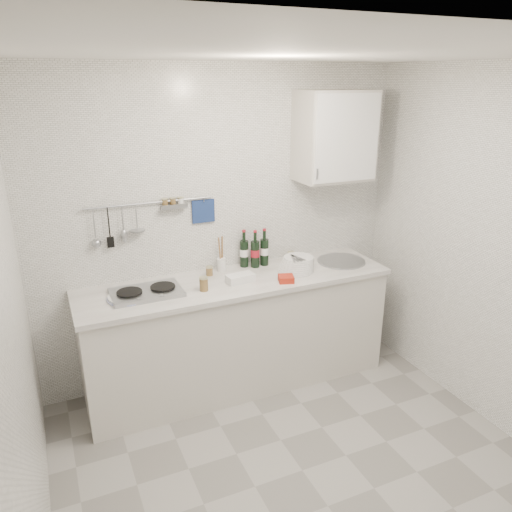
{
  "coord_description": "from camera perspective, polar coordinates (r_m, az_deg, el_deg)",
  "views": [
    {
      "loc": [
        -1.31,
        -2.22,
        2.39
      ],
      "look_at": [
        0.07,
        0.9,
        1.17
      ],
      "focal_mm": 35.0,
      "sensor_mm": 36.0,
      "label": 1
    }
  ],
  "objects": [
    {
      "name": "counter",
      "position": [
        4.07,
        -2.03,
        -8.98
      ],
      "size": [
        2.44,
        0.64,
        0.96
      ],
      "color": "beige",
      "rests_on": "floor"
    },
    {
      "name": "wall_cabinet",
      "position": [
        4.11,
        9.02,
        13.38
      ],
      "size": [
        0.6,
        0.38,
        0.7
      ],
      "color": "beige",
      "rests_on": "back_wall"
    },
    {
      "name": "ceiling",
      "position": [
        2.58,
        7.2,
        22.07
      ],
      "size": [
        3.0,
        3.0,
        0.0
      ],
      "primitive_type": "plane",
      "rotation": [
        3.14,
        0.0,
        0.0
      ],
      "color": "silver",
      "rests_on": "back_wall"
    },
    {
      "name": "jar_d",
      "position": [
        3.65,
        -5.99,
        -3.18
      ],
      "size": [
        0.07,
        0.07,
        0.11
      ],
      "rotation": [
        0.0,
        0.0,
        0.24
      ],
      "color": "brown",
      "rests_on": "counter"
    },
    {
      "name": "plate_stack_hob",
      "position": [
        3.64,
        -14.43,
        -4.52
      ],
      "size": [
        0.29,
        0.29,
        0.02
      ],
      "rotation": [
        0.0,
        0.0,
        -0.09
      ],
      "color": "#4F5DB3",
      "rests_on": "counter"
    },
    {
      "name": "butter_dish",
      "position": [
        3.79,
        -1.81,
        -2.56
      ],
      "size": [
        0.22,
        0.13,
        0.06
      ],
      "primitive_type": "cube",
      "rotation": [
        0.0,
        0.0,
        0.11
      ],
      "color": "white",
      "rests_on": "counter"
    },
    {
      "name": "plate_stack_sink",
      "position": [
        4.02,
        4.69,
        -0.95
      ],
      "size": [
        0.31,
        0.29,
        0.11
      ],
      "rotation": [
        0.0,
        0.0,
        -0.01
      ],
      "color": "white",
      "rests_on": "counter"
    },
    {
      "name": "wall_left",
      "position": [
        2.5,
        -25.78,
        -9.54
      ],
      "size": [
        0.02,
        2.8,
        2.5
      ],
      "primitive_type": "cube",
      "color": "silver",
      "rests_on": "floor"
    },
    {
      "name": "jar_c",
      "position": [
        4.11,
        4.04,
        -0.63
      ],
      "size": [
        0.07,
        0.07,
        0.08
      ],
      "rotation": [
        0.0,
        0.0,
        0.33
      ],
      "color": "brown",
      "rests_on": "counter"
    },
    {
      "name": "wall_right",
      "position": [
        3.76,
        26.39,
        -0.04
      ],
      "size": [
        0.02,
        2.8,
        2.5
      ],
      "primitive_type": "cube",
      "color": "silver",
      "rests_on": "floor"
    },
    {
      "name": "wine_bottles",
      "position": [
        4.07,
        -0.17,
        0.9
      ],
      "size": [
        0.24,
        0.12,
        0.31
      ],
      "rotation": [
        0.0,
        0.0,
        -0.2
      ],
      "color": "black",
      "rests_on": "counter"
    },
    {
      "name": "utensil_crock",
      "position": [
        4.0,
        -3.97,
        -0.78
      ],
      "size": [
        0.07,
        0.07,
        0.3
      ],
      "rotation": [
        0.0,
        0.0,
        -0.23
      ],
      "color": "white",
      "rests_on": "counter"
    },
    {
      "name": "strawberry_punnet",
      "position": [
        3.81,
        3.46,
        -2.61
      ],
      "size": [
        0.14,
        0.14,
        0.05
      ],
      "primitive_type": "cube",
      "rotation": [
        0.0,
        0.0,
        -0.31
      ],
      "color": "red",
      "rests_on": "counter"
    },
    {
      "name": "jar_a",
      "position": [
        3.93,
        -5.35,
        -1.69
      ],
      "size": [
        0.06,
        0.06,
        0.07
      ],
      "rotation": [
        0.0,
        0.0,
        -0.22
      ],
      "color": "brown",
      "rests_on": "counter"
    },
    {
      "name": "back_wall",
      "position": [
        4.01,
        -3.86,
        3.2
      ],
      "size": [
        3.0,
        0.02,
        2.5
      ],
      "primitive_type": "cube",
      "color": "silver",
      "rests_on": "floor"
    },
    {
      "name": "floor",
      "position": [
        3.51,
        5.32,
        -23.22
      ],
      "size": [
        3.0,
        3.0,
        0.0
      ],
      "primitive_type": "plane",
      "color": "slate",
      "rests_on": "ground"
    },
    {
      "name": "wall_rail",
      "position": [
        3.78,
        -12.27,
        4.52
      ],
      "size": [
        0.98,
        0.09,
        0.34
      ],
      "color": "#93969B",
      "rests_on": "back_wall"
    },
    {
      "name": "jar_b",
      "position": [
        4.27,
        4.03,
        0.06
      ],
      "size": [
        0.06,
        0.06,
        0.07
      ],
      "rotation": [
        0.0,
        0.0,
        0.32
      ],
      "color": "brown",
      "rests_on": "counter"
    }
  ]
}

